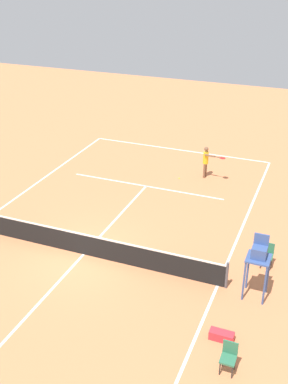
{
  "coord_description": "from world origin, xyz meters",
  "views": [
    {
      "loc": [
        -8.19,
        13.98,
        10.73
      ],
      "look_at": [
        -0.75,
        -4.59,
        0.8
      ],
      "focal_mm": 44.83,
      "sensor_mm": 36.0,
      "label": 1
    }
  ],
  "objects_px": {
    "courtside_chair_near": "(229,356)",
    "umpire_chair": "(259,257)",
    "player_serving": "(207,160)",
    "equipment_bag": "(222,336)",
    "courtside_chair_mid": "(267,254)",
    "tennis_ball": "(179,178)"
  },
  "relations": [
    {
      "from": "courtside_chair_near",
      "to": "umpire_chair",
      "type": "bearing_deg",
      "value": -91.57
    },
    {
      "from": "umpire_chair",
      "to": "courtside_chair_near",
      "type": "bearing_deg",
      "value": 88.43
    },
    {
      "from": "player_serving",
      "to": "equipment_bag",
      "type": "relative_size",
      "value": 2.27
    },
    {
      "from": "player_serving",
      "to": "courtside_chair_near",
      "type": "bearing_deg",
      "value": 24.83
    },
    {
      "from": "courtside_chair_mid",
      "to": "equipment_bag",
      "type": "relative_size",
      "value": 1.25
    },
    {
      "from": "player_serving",
      "to": "tennis_ball",
      "type": "height_order",
      "value": "player_serving"
    },
    {
      "from": "courtside_chair_mid",
      "to": "tennis_ball",
      "type": "bearing_deg",
      "value": -48.69
    },
    {
      "from": "umpire_chair",
      "to": "courtside_chair_mid",
      "type": "distance_m",
      "value": 2.25
    },
    {
      "from": "player_serving",
      "to": "courtside_chair_near",
      "type": "height_order",
      "value": "player_serving"
    },
    {
      "from": "player_serving",
      "to": "courtside_chair_near",
      "type": "distance_m",
      "value": 13.36
    },
    {
      "from": "umpire_chair",
      "to": "courtside_chair_near",
      "type": "distance_m",
      "value": 3.82
    },
    {
      "from": "umpire_chair",
      "to": "courtside_chair_mid",
      "type": "bearing_deg",
      "value": -93.0
    },
    {
      "from": "equipment_bag",
      "to": "courtside_chair_mid",
      "type": "bearing_deg",
      "value": -98.31
    },
    {
      "from": "courtside_chair_near",
      "to": "courtside_chair_mid",
      "type": "distance_m",
      "value": 5.64
    },
    {
      "from": "tennis_ball",
      "to": "umpire_chair",
      "type": "distance_m",
      "value": 10.07
    },
    {
      "from": "umpire_chair",
      "to": "equipment_bag",
      "type": "xyz_separation_m",
      "value": [
        0.55,
        2.54,
        -1.46
      ]
    },
    {
      "from": "umpire_chair",
      "to": "tennis_ball",
      "type": "bearing_deg",
      "value": -56.65
    },
    {
      "from": "courtside_chair_near",
      "to": "courtside_chair_mid",
      "type": "relative_size",
      "value": 1.0
    },
    {
      "from": "umpire_chair",
      "to": "equipment_bag",
      "type": "distance_m",
      "value": 2.98
    },
    {
      "from": "courtside_chair_mid",
      "to": "umpire_chair",
      "type": "bearing_deg",
      "value": 87.0
    },
    {
      "from": "tennis_ball",
      "to": "courtside_chair_near",
      "type": "xyz_separation_m",
      "value": [
        -5.37,
        11.98,
        0.5
      ]
    },
    {
      "from": "tennis_ball",
      "to": "umpire_chair",
      "type": "xyz_separation_m",
      "value": [
        -5.47,
        8.31,
        1.57
      ]
    }
  ]
}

